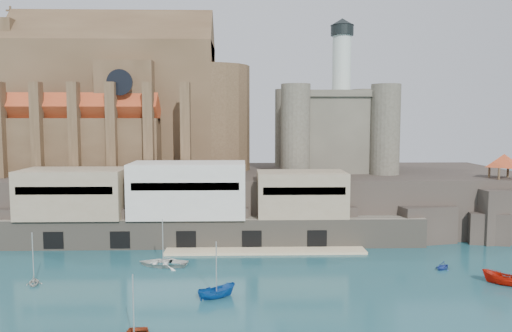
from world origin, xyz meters
The scene contains 12 objects.
ground centered at (0.00, 0.00, 0.00)m, with size 300.00×300.00×0.00m, color #17454E.
promontory centered at (-0.19, 39.37, 4.92)m, with size 100.00×36.00×10.00m.
quay centered at (-10.19, 23.07, 6.07)m, with size 70.00×12.00×13.05m.
church centered at (-24.13, 41.85, 22.13)m, with size 47.00×25.93×30.51m.
castle_keep centered at (16.08, 41.08, 18.31)m, with size 21.20×21.20×29.30m.
rock_outcrop centered at (42.00, 25.84, 4.02)m, with size 14.50×10.50×8.70m.
pavilion centered at (42.00, 26.00, 12.73)m, with size 6.40×6.40×5.40m.
boat_2 centered at (-4.32, -1.17, 0.00)m, with size 1.70×1.75×4.52m, color navy.
boat_4 centered at (-26.49, 3.81, 0.00)m, with size 2.30×1.40×2.67m, color beige.
boat_5 centered at (30.00, 2.26, 0.00)m, with size 1.87×1.92×4.97m, color #B51606.
boat_6 centered at (-12.22, 11.38, 0.00)m, with size 4.75×1.38×6.65m, color silver.
boat_7 centered at (25.17, 8.73, 0.00)m, with size 2.31×1.41×2.68m, color #25419A.
Camera 1 is at (-1.37, -55.20, 19.85)m, focal length 35.00 mm.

